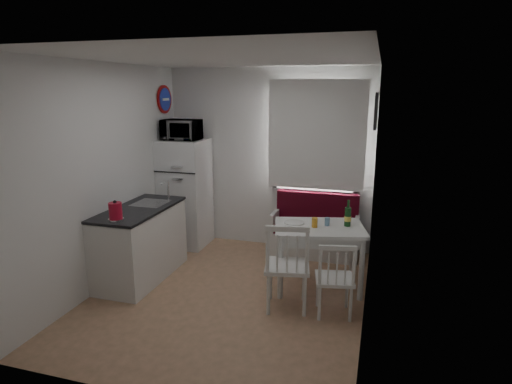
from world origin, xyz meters
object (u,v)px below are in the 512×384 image
microwave (181,130)px  wine_bottle (348,213)px  kitchen_counter (141,242)px  chair_right (334,272)px  chair_left (285,258)px  bench (315,235)px  kettle (115,211)px  dining_table (319,233)px  fridge (185,193)px

microwave → wine_bottle: (2.43, -0.76, -0.82)m
kitchen_counter → wine_bottle: bearing=10.0°
kitchen_counter → chair_right: 2.42m
chair_left → chair_right: (0.50, 0.02, -0.10)m
microwave → bench: bearing=4.7°
chair_right → wine_bottle: bearing=74.2°
kettle → bench: bearing=44.9°
chair_right → microwave: bearing=135.9°
dining_table → kettle: size_ratio=5.13×
chair_right → wine_bottle: (0.06, 0.75, 0.41)m
dining_table → fridge: size_ratio=0.73×
chair_right → fridge: 2.86m
chair_left → fridge: bearing=128.6°
kitchen_counter → chair_left: bearing=-10.1°
chair_left → microwave: (-1.87, 1.53, 1.12)m
dining_table → microwave: (-2.12, 0.86, 1.06)m
microwave → wine_bottle: bearing=-17.4°
fridge → kitchen_counter: bearing=-90.9°
fridge → wine_bottle: bearing=-18.5°
kitchen_counter → microwave: bearing=89.1°
fridge → chair_left: bearing=-40.2°
kitchen_counter → chair_left: (1.89, -0.34, 0.15)m
fridge → wine_bottle: (2.43, -0.81, 0.12)m
bench → dining_table: bearing=-79.1°
bench → microwave: 2.41m
chair_right → fridge: size_ratio=0.28×
bench → chair_right: bearing=-75.1°
dining_table → fridge: bearing=143.2°
kitchen_counter → fridge: size_ratio=0.83×
kettle → wine_bottle: 2.59m
chair_right → fridge: fridge is taller
bench → kitchen_counter: bearing=-145.2°
dining_table → chair_right: 0.72m
bench → wine_bottle: wine_bottle is taller
kettle → wine_bottle: kettle is taller
dining_table → chair_left: (-0.25, -0.67, -0.07)m
dining_table → fridge: fridge is taller
kitchen_counter → dining_table: 2.18m
chair_left → bench: bearing=77.0°
bench → fridge: (-1.93, -0.11, 0.50)m
dining_table → chair_left: chair_left is taller
bench → chair_right: size_ratio=2.71×
kitchen_counter → fridge: bearing=89.1°
dining_table → chair_left: bearing=-124.0°
dining_table → chair_right: size_ratio=2.56×
chair_right → kitchen_counter: bearing=160.8°
dining_table → bench: bearing=87.4°
chair_left → chair_right: chair_left is taller
dining_table → microwave: microwave is taller
fridge → microwave: bearing=-90.0°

